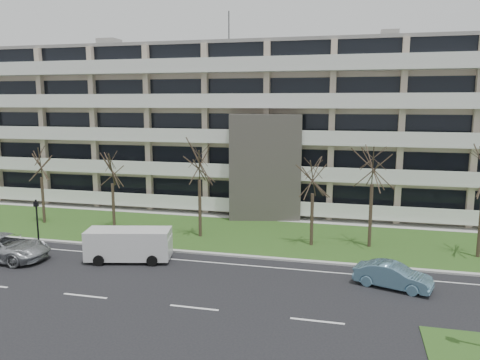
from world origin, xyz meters
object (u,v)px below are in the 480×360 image
(white_van, at_px, (130,242))
(pedestrian_signal, at_px, (37,215))
(blue_sedan, at_px, (393,276))
(silver_pickup, at_px, (4,247))

(white_van, xyz_separation_m, pedestrian_signal, (-8.16, 1.92, 0.80))
(white_van, bearing_deg, blue_sedan, -15.23)
(silver_pickup, relative_size, blue_sedan, 1.44)
(white_van, bearing_deg, pedestrian_signal, 153.81)
(silver_pickup, bearing_deg, white_van, -77.56)
(white_van, bearing_deg, silver_pickup, 179.22)
(silver_pickup, relative_size, pedestrian_signal, 1.86)
(white_van, height_order, pedestrian_signal, pedestrian_signal)
(blue_sedan, bearing_deg, white_van, 105.77)
(silver_pickup, xyz_separation_m, blue_sedan, (23.88, 1.08, -0.14))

